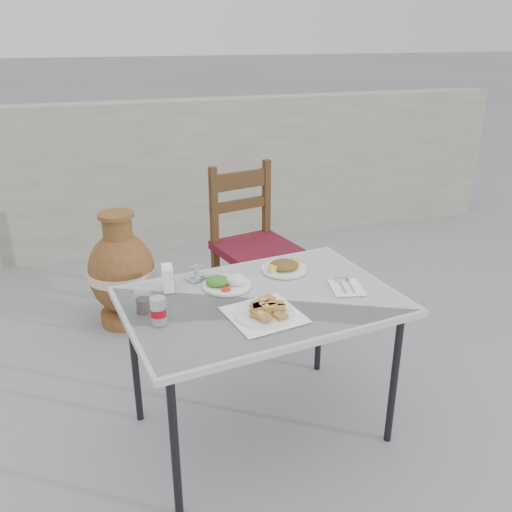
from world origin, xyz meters
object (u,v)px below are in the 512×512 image
object	(u,v)px
soda_can	(158,311)
chair	(253,244)
cafe_table	(261,308)
terracotta_urn	(122,273)
condiment_caddy	(197,274)
salad_chopped_plate	(284,267)
napkin_holder	(168,278)
salad_rice_plate	(226,282)
cola_glass	(143,302)
pide_plate	(264,309)

from	to	relation	value
soda_can	chair	world-z (taller)	chair
cafe_table	terracotta_urn	distance (m)	1.35
soda_can	condiment_caddy	bearing A→B (deg)	57.53
salad_chopped_plate	chair	bearing A→B (deg)	82.77
napkin_holder	condiment_caddy	distance (m)	0.16
napkin_holder	terracotta_urn	xyz separation A→B (m)	(-0.13, 1.02, -0.40)
salad_rice_plate	cola_glass	size ratio (longest dim) A/B	2.27
cafe_table	pide_plate	bearing A→B (deg)	-104.02
terracotta_urn	cola_glass	bearing A→B (deg)	-89.65
soda_can	terracotta_urn	bearing A→B (deg)	92.20
salad_chopped_plate	terracotta_urn	bearing A→B (deg)	124.34
salad_chopped_plate	napkin_holder	bearing A→B (deg)	-176.77
cola_glass	chair	xyz separation A→B (m)	(0.77, 0.99, -0.22)
cafe_table	salad_chopped_plate	world-z (taller)	salad_chopped_plate
pide_plate	terracotta_urn	xyz separation A→B (m)	(-0.45, 1.37, -0.37)
cola_glass	condiment_caddy	distance (m)	0.36
soda_can	cola_glass	distance (m)	0.12
soda_can	napkin_holder	bearing A→B (deg)	73.67
salad_rice_plate	terracotta_urn	bearing A→B (deg)	109.33
cafe_table	pide_plate	distance (m)	0.17
condiment_caddy	soda_can	bearing A→B (deg)	-122.47
pide_plate	salad_chopped_plate	size ratio (longest dim) A/B	1.48
salad_chopped_plate	terracotta_urn	distance (m)	1.25
pide_plate	salad_chopped_plate	bearing A→B (deg)	58.94
napkin_holder	chair	size ratio (longest dim) A/B	0.11
soda_can	condiment_caddy	distance (m)	0.42
napkin_holder	terracotta_urn	world-z (taller)	napkin_holder
soda_can	condiment_caddy	xyz separation A→B (m)	(0.22, 0.35, -0.03)
salad_chopped_plate	condiment_caddy	bearing A→B (deg)	175.04
pide_plate	terracotta_urn	world-z (taller)	pide_plate
terracotta_urn	salad_rice_plate	bearing A→B (deg)	-70.67
salad_rice_plate	napkin_holder	xyz separation A→B (m)	(-0.24, 0.05, 0.03)
condiment_caddy	terracotta_urn	xyz separation A→B (m)	(-0.27, 0.95, -0.37)
cafe_table	terracotta_urn	world-z (taller)	terracotta_urn
salad_chopped_plate	napkin_holder	xyz separation A→B (m)	(-0.54, -0.03, 0.03)
pide_plate	condiment_caddy	xyz separation A→B (m)	(-0.18, 0.41, -0.00)
chair	pide_plate	bearing A→B (deg)	-118.20
salad_rice_plate	condiment_caddy	bearing A→B (deg)	131.11
terracotta_urn	chair	bearing A→B (deg)	-14.71
terracotta_urn	soda_can	bearing A→B (deg)	-87.80
salad_chopped_plate	soda_can	bearing A→B (deg)	-153.26
cafe_table	terracotta_urn	bearing A→B (deg)	111.73
salad_rice_plate	salad_chopped_plate	distance (m)	0.31
chair	salad_chopped_plate	bearing A→B (deg)	-109.75
condiment_caddy	napkin_holder	bearing A→B (deg)	-154.81
pide_plate	salad_rice_plate	distance (m)	0.30
cafe_table	salad_chopped_plate	size ratio (longest dim) A/B	5.67
cola_glass	chair	bearing A→B (deg)	52.09
condiment_caddy	chair	bearing A→B (deg)	56.20
cola_glass	napkin_holder	bearing A→B (deg)	53.44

